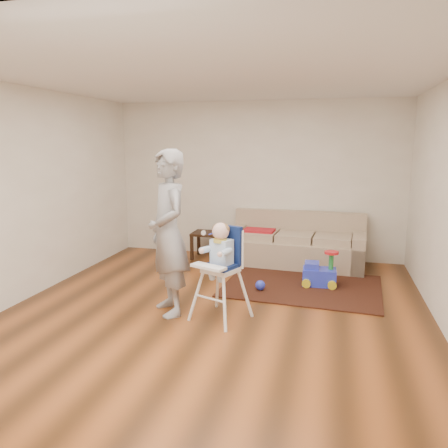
% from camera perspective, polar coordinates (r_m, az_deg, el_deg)
% --- Properties ---
extents(ground, '(5.50, 5.50, 0.00)m').
position_cam_1_polar(ground, '(5.33, -1.07, -11.40)').
color(ground, '#452610').
rests_on(ground, ground).
extents(room_envelope, '(5.04, 5.52, 2.72)m').
position_cam_1_polar(room_envelope, '(5.45, 0.33, 9.31)').
color(room_envelope, silver).
rests_on(room_envelope, ground).
extents(sofa, '(2.26, 1.05, 0.85)m').
position_cam_1_polar(sofa, '(7.27, 9.31, -2.02)').
color(sofa, tan).
rests_on(sofa, ground).
extents(side_table, '(0.46, 0.46, 0.46)m').
position_cam_1_polar(side_table, '(7.65, -2.35, -2.76)').
color(side_table, black).
rests_on(side_table, ground).
extents(area_rug, '(2.23, 1.73, 0.02)m').
position_cam_1_polar(area_rug, '(6.31, 10.16, -7.96)').
color(area_rug, black).
rests_on(area_rug, ground).
extents(ride_on_toy, '(0.47, 0.34, 0.50)m').
position_cam_1_polar(ride_on_toy, '(6.29, 12.39, -5.61)').
color(ride_on_toy, blue).
rests_on(ride_on_toy, area_rug).
extents(toy_ball, '(0.14, 0.14, 0.14)m').
position_cam_1_polar(toy_ball, '(6.02, 4.75, -7.98)').
color(toy_ball, blue).
rests_on(toy_ball, area_rug).
extents(high_chair, '(0.68, 0.68, 1.13)m').
position_cam_1_polar(high_chair, '(4.96, -0.43, -6.42)').
color(high_chair, white).
rests_on(high_chair, ground).
extents(adult, '(0.80, 0.84, 1.93)m').
position_cam_1_polar(adult, '(5.09, -7.29, -1.20)').
color(adult, '#959598').
rests_on(adult, ground).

